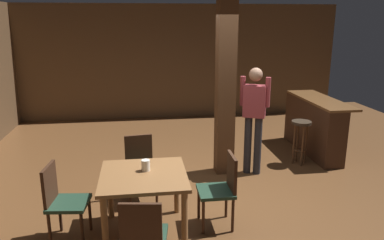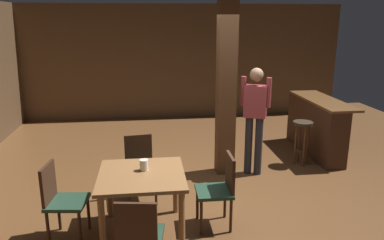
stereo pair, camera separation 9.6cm
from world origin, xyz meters
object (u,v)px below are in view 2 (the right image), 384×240
Objects in this scene: chair_north at (140,165)px; standing_person at (255,114)px; chair_east at (220,187)px; napkin_cup at (144,165)px; bar_stool_near at (302,133)px; bar_counter at (315,126)px; chair_west at (60,198)px; chair_south at (139,236)px; dining_table at (142,183)px.

standing_person reaches higher than chair_north.
napkin_cup is at bearing 175.58° from chair_east.
chair_east is at bearing -134.83° from bar_stool_near.
chair_west is at bearing -149.83° from bar_counter.
chair_north is 1.17× the size of bar_stool_near.
bar_counter is at bearing 45.40° from chair_south.
chair_north is at bearing -155.04° from bar_counter.
bar_counter reaches higher than dining_table.
chair_south is at bearing -89.68° from chair_north.
chair_west is 1.17× the size of bar_stool_near.
bar_stool_near is (1.77, 1.79, 0.06)m from chair_east.
chair_east is 0.50× the size of bar_counter.
chair_east is (0.92, 0.03, -0.11)m from dining_table.
napkin_cup is at bearing -85.02° from chair_north.
dining_table is at bearing -139.06° from standing_person.
bar_counter is 2.35× the size of bar_stool_near.
bar_counter is 0.73m from bar_stool_near.
bar_stool_near is (2.70, 1.81, -0.05)m from dining_table.
chair_east is 1.83m from chair_west.
bar_stool_near is (0.93, 0.29, -0.44)m from standing_person.
chair_east is 1.00× the size of chair_south.
napkin_cup is 3.18m from bar_stool_near.
chair_west is 1.00× the size of chair_south.
chair_east reaches higher than bar_stool_near.
chair_south is 0.52× the size of standing_person.
chair_east and chair_south have the same top height.
chair_south reaches higher than bar_stool_near.
dining_table is at bearing 1.57° from chair_west.
dining_table is 0.91m from chair_south.
bar_counter is (3.18, 2.35, -0.10)m from dining_table.
standing_person reaches higher than dining_table.
standing_person is 2.26× the size of bar_stool_near.
chair_west is 1.00× the size of chair_north.
chair_south reaches higher than dining_table.
chair_south is 6.83× the size of napkin_cup.
dining_table is 0.54× the size of bar_counter.
chair_north is 0.82m from napkin_cup.
napkin_cup is (0.94, 0.12, 0.29)m from chair_west.
chair_north reaches higher than bar_stool_near.
dining_table is 3.96m from bar_counter.
chair_east is at bearing -40.81° from chair_north.
standing_person is (1.73, 1.43, 0.20)m from napkin_cup.
standing_person is at bearing 60.73° from chair_east.
chair_south is at bearing -93.22° from napkin_cup.
chair_west is at bearing -178.30° from chair_east.
standing_person reaches higher than napkin_cup.
dining_table is 1.10× the size of chair_north.
chair_north is 3.55m from bar_counter.
bar_stool_near is at bearing 17.06° from standing_person.
chair_west and chair_north have the same top height.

